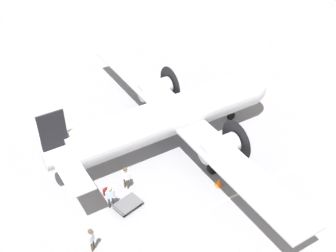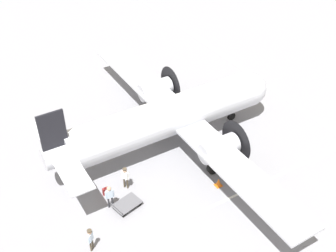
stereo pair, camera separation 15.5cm
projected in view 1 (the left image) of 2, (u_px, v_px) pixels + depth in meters
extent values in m
plane|color=gray|center=(168.00, 144.00, 31.90)|extent=(300.00, 300.00, 0.00)
cube|color=silver|center=(222.00, 202.00, 27.23)|extent=(120.00, 0.16, 0.01)
cube|color=silver|center=(286.00, 99.00, 36.77)|extent=(0.16, 120.00, 0.01)
cylinder|color=silver|center=(168.00, 118.00, 30.44)|extent=(15.41, 2.79, 2.63)
cylinder|color=white|center=(168.00, 110.00, 30.00)|extent=(14.65, 1.99, 1.84)
sphere|color=silver|center=(250.00, 89.00, 33.62)|extent=(2.50, 2.50, 2.50)
cylinder|color=silver|center=(66.00, 153.00, 27.18)|extent=(3.02, 1.48, 1.45)
cube|color=black|center=(53.00, 134.00, 25.83)|extent=(1.69, 0.16, 3.03)
cube|color=silver|center=(61.00, 154.00, 26.94)|extent=(1.58, 8.16, 0.10)
cube|color=silver|center=(181.00, 117.00, 31.10)|extent=(2.70, 25.49, 0.20)
cylinder|color=silver|center=(155.00, 89.00, 34.14)|extent=(2.64, 1.48, 1.45)
cylinder|color=black|center=(170.00, 84.00, 34.74)|extent=(0.07, 3.04, 3.04)
sphere|color=black|center=(171.00, 84.00, 34.80)|extent=(0.51, 0.51, 0.51)
cylinder|color=silver|center=(219.00, 148.00, 28.26)|extent=(2.64, 1.48, 1.45)
cylinder|color=black|center=(236.00, 141.00, 28.85)|extent=(0.07, 3.04, 3.04)
sphere|color=black|center=(237.00, 140.00, 28.91)|extent=(0.51, 0.51, 0.51)
cylinder|color=#4C4C51|center=(152.00, 101.00, 34.68)|extent=(0.18, 0.18, 0.98)
cylinder|color=black|center=(153.00, 106.00, 34.98)|extent=(1.10, 0.31, 1.10)
cylinder|color=#4C4C51|center=(215.00, 161.00, 28.80)|extent=(0.18, 0.18, 0.98)
cylinder|color=black|center=(214.00, 167.00, 29.09)|extent=(1.10, 0.31, 1.10)
cylinder|color=#4C4C51|center=(232.00, 112.00, 33.91)|extent=(0.14, 0.14, 0.88)
cylinder|color=black|center=(231.00, 116.00, 34.17)|extent=(0.70, 0.19, 0.70)
cylinder|color=#473D2D|center=(92.00, 247.00, 23.98)|extent=(0.12, 0.12, 0.79)
cylinder|color=#473D2D|center=(94.00, 243.00, 24.16)|extent=(0.12, 0.12, 0.79)
cube|color=silver|center=(91.00, 237.00, 23.65)|extent=(0.40, 0.39, 0.59)
sphere|color=tan|center=(90.00, 232.00, 23.39)|extent=(0.26, 0.26, 0.26)
cylinder|color=silver|center=(90.00, 241.00, 23.49)|extent=(0.09, 0.09, 0.56)
cylinder|color=silver|center=(93.00, 234.00, 23.85)|extent=(0.09, 0.09, 0.56)
cube|color=black|center=(90.00, 236.00, 23.63)|extent=(0.04, 0.04, 0.38)
cylinder|color=#473D2D|center=(90.00, 231.00, 23.32)|extent=(0.39, 0.39, 0.07)
cylinder|color=#2D2D33|center=(109.00, 203.00, 26.61)|extent=(0.12, 0.12, 0.84)
cylinder|color=#2D2D33|center=(113.00, 202.00, 26.69)|extent=(0.12, 0.12, 0.84)
cube|color=silver|center=(110.00, 194.00, 26.20)|extent=(0.42, 0.24, 0.63)
sphere|color=tan|center=(109.00, 189.00, 25.92)|extent=(0.28, 0.28, 0.28)
cylinder|color=silver|center=(106.00, 196.00, 26.14)|extent=(0.10, 0.10, 0.60)
cylinder|color=silver|center=(114.00, 193.00, 26.30)|extent=(0.10, 0.10, 0.60)
cube|color=maroon|center=(109.00, 192.00, 26.23)|extent=(0.05, 0.01, 0.40)
cylinder|color=#473D2D|center=(125.00, 183.00, 28.05)|extent=(0.12, 0.12, 0.81)
cylinder|color=#473D2D|center=(128.00, 184.00, 27.97)|extent=(0.12, 0.12, 0.81)
cube|color=white|center=(126.00, 175.00, 27.58)|extent=(0.38, 0.42, 0.61)
sphere|color=tan|center=(125.00, 171.00, 27.31)|extent=(0.27, 0.27, 0.27)
cylinder|color=white|center=(122.00, 175.00, 27.67)|extent=(0.10, 0.10, 0.58)
cylinder|color=white|center=(129.00, 177.00, 27.52)|extent=(0.10, 0.10, 0.58)
cylinder|color=#473D2D|center=(125.00, 169.00, 27.24)|extent=(0.40, 0.40, 0.07)
cube|color=maroon|center=(106.00, 191.00, 27.58)|extent=(0.39, 0.15, 0.56)
cube|color=#551515|center=(106.00, 188.00, 27.39)|extent=(0.14, 0.11, 0.02)
cube|color=#56565B|center=(128.00, 204.00, 26.69)|extent=(1.94, 1.54, 0.04)
cube|color=#56565B|center=(117.00, 208.00, 26.09)|extent=(0.31, 1.15, 0.04)
cylinder|color=#56565B|center=(112.00, 205.00, 26.47)|extent=(0.04, 0.04, 0.22)
cylinder|color=#56565B|center=(123.00, 214.00, 25.84)|extent=(0.04, 0.04, 0.22)
cylinder|color=black|center=(131.00, 196.00, 27.42)|extent=(0.29, 0.12, 0.28)
cylinder|color=black|center=(140.00, 204.00, 26.89)|extent=(0.29, 0.12, 0.28)
cylinder|color=black|center=(115.00, 207.00, 26.70)|extent=(0.29, 0.12, 0.28)
cylinder|color=black|center=(124.00, 215.00, 26.16)|extent=(0.29, 0.12, 0.28)
cube|color=orange|center=(219.00, 185.00, 28.42)|extent=(0.47, 0.47, 0.03)
cone|color=orange|center=(219.00, 182.00, 28.24)|extent=(0.40, 0.40, 0.62)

